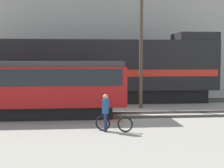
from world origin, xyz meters
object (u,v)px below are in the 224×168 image
Objects in this scene: freight_locomotive at (89,70)px; utility_pole_left at (141,45)px; bicycle at (114,124)px; person at (105,109)px; streetcar at (9,86)px.

freight_locomotive is 2.30× the size of utility_pole_left.
utility_pole_left reaches higher than bicycle.
bicycle is 0.78m from person.
streetcar is 6.40m from person.
bicycle is 8.22m from utility_pole_left.
bicycle is at bearing -84.67° from freight_locomotive.
person is (0.53, -9.83, -1.43)m from freight_locomotive.
utility_pole_left reaches higher than streetcar.
streetcar is 7.70× the size of bicycle.
freight_locomotive is 7.61m from streetcar.
person is at bearing -86.89° from freight_locomotive.
person is at bearing -36.49° from streetcar.
freight_locomotive is 10.09m from bicycle.
bicycle is at bearing -34.49° from streetcar.
person is (-0.38, -0.01, 0.68)m from bicycle.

